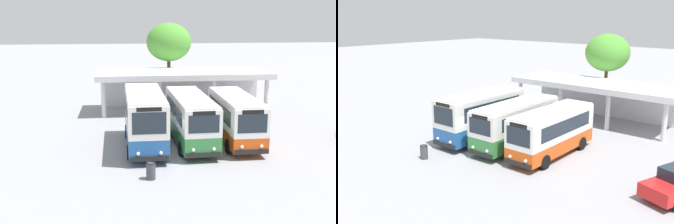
% 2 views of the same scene
% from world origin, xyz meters
% --- Properties ---
extents(ground_plane, '(180.00, 180.00, 0.00)m').
position_xyz_m(ground_plane, '(0.00, 0.00, 0.00)').
color(ground_plane, '#939399').
extents(city_bus_nearest_orange, '(2.47, 7.48, 3.52)m').
position_xyz_m(city_bus_nearest_orange, '(-2.12, 2.03, 1.93)').
color(city_bus_nearest_orange, black).
rests_on(city_bus_nearest_orange, ground).
extents(city_bus_second_in_row, '(2.50, 7.80, 3.15)m').
position_xyz_m(city_bus_second_in_row, '(0.82, 2.51, 1.75)').
color(city_bus_second_in_row, black).
rests_on(city_bus_second_in_row, ground).
extents(city_bus_middle_cream, '(2.31, 7.36, 3.09)m').
position_xyz_m(city_bus_middle_cream, '(3.76, 2.58, 1.72)').
color(city_bus_middle_cream, black).
rests_on(city_bus_middle_cream, ground).
extents(terminal_canopy, '(14.67, 4.98, 3.40)m').
position_xyz_m(terminal_canopy, '(1.68, 12.81, 2.59)').
color(terminal_canopy, silver).
rests_on(terminal_canopy, ground).
extents(waiting_chair_end_by_column, '(0.45, 0.45, 0.86)m').
position_xyz_m(waiting_chair_end_by_column, '(0.41, 11.75, 0.52)').
color(waiting_chair_end_by_column, slate).
rests_on(waiting_chair_end_by_column, ground).
extents(waiting_chair_second_from_end, '(0.45, 0.45, 0.86)m').
position_xyz_m(waiting_chair_second_from_end, '(1.02, 11.72, 0.52)').
color(waiting_chair_second_from_end, slate).
rests_on(waiting_chair_second_from_end, ground).
extents(waiting_chair_middle_seat, '(0.45, 0.45, 0.86)m').
position_xyz_m(waiting_chair_middle_seat, '(1.63, 11.83, 0.52)').
color(waiting_chair_middle_seat, slate).
rests_on(waiting_chair_middle_seat, ground).
extents(roadside_tree_behind_canopy, '(4.10, 4.10, 7.33)m').
position_xyz_m(roadside_tree_behind_canopy, '(0.81, 15.92, 5.56)').
color(roadside_tree_behind_canopy, brown).
rests_on(roadside_tree_behind_canopy, ground).
extents(litter_bin_apron, '(0.49, 0.49, 0.90)m').
position_xyz_m(litter_bin_apron, '(-2.10, -3.29, 0.46)').
color(litter_bin_apron, '#3F3F47').
rests_on(litter_bin_apron, ground).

